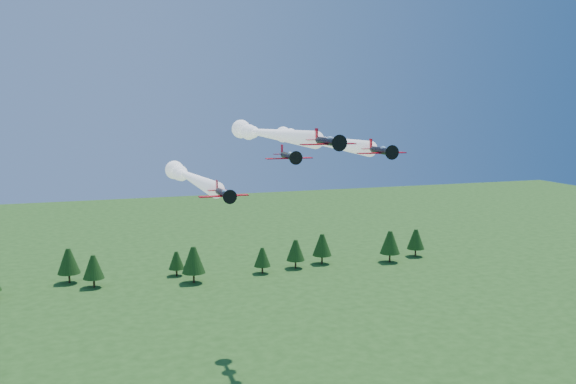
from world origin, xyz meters
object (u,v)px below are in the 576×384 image
object	(u,v)px
plane_right	(312,140)
plane_slot	(289,156)
plane_lead	(266,133)
plane_left	(190,177)

from	to	relation	value
plane_right	plane_slot	size ratio (longest dim) A/B	7.38
plane_lead	plane_left	bearing A→B (deg)	149.80
plane_left	plane_right	bearing A→B (deg)	14.37
plane_right	plane_slot	world-z (taller)	plane_right
plane_left	plane_right	world-z (taller)	plane_right
plane_left	plane_right	size ratio (longest dim) A/B	0.69
plane_lead	plane_right	size ratio (longest dim) A/B	0.80
plane_lead	plane_left	distance (m)	16.31
plane_left	plane_right	xyz separation A→B (m)	(26.74, 7.59, 5.88)
plane_left	plane_slot	distance (m)	22.46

